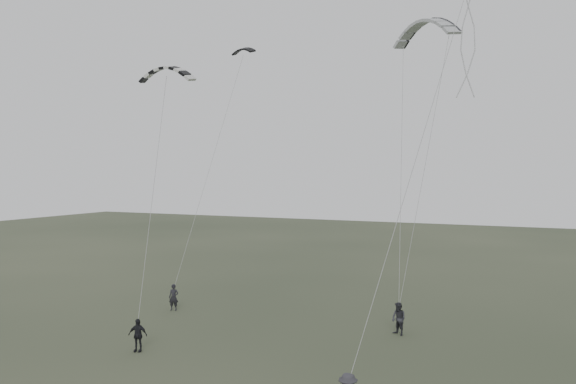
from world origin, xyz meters
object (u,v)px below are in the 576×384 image
at_px(flyer_right, 399,319).
at_px(flyer_center, 138,335).
at_px(flyer_left, 174,297).
at_px(kite_pale_large, 425,21).
at_px(kite_dark_small, 243,49).
at_px(kite_striped, 167,67).

xyz_separation_m(flyer_right, flyer_center, (-10.17, -7.43, -0.07)).
xyz_separation_m(flyer_left, kite_pale_large, (13.36, 6.04, 16.09)).
bearing_deg(kite_dark_small, flyer_right, -9.53).
xyz_separation_m(flyer_left, kite_dark_small, (1.85, 5.16, 15.35)).
bearing_deg(flyer_left, kite_striped, -79.91).
height_order(flyer_left, kite_dark_small, kite_dark_small).
relative_size(flyer_right, kite_pale_large, 0.36).
xyz_separation_m(flyer_left, flyer_right, (13.22, 0.52, 0.04)).
xyz_separation_m(flyer_center, kite_pale_large, (10.31, 12.96, 16.12)).
distance_m(flyer_right, kite_pale_large, 16.98).
distance_m(kite_dark_small, kite_pale_large, 11.56).
xyz_separation_m(flyer_left, flyer_center, (3.05, -6.92, -0.03)).
distance_m(flyer_left, kite_dark_small, 16.30).
bearing_deg(flyer_right, kite_dark_small, -168.58).
bearing_deg(flyer_right, kite_pale_large, 122.23).
height_order(flyer_right, kite_striped, kite_striped).
bearing_deg(flyer_left, flyer_right, -16.49).
bearing_deg(kite_dark_small, flyer_center, -71.64).
height_order(flyer_left, kite_striped, kite_striped).
relative_size(flyer_left, kite_pale_large, 0.34).
bearing_deg(flyer_right, flyer_left, -144.13).
bearing_deg(kite_pale_large, flyer_right, -58.07).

